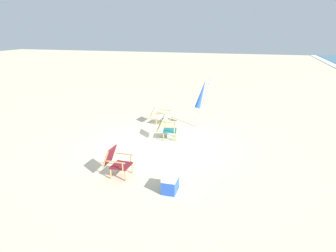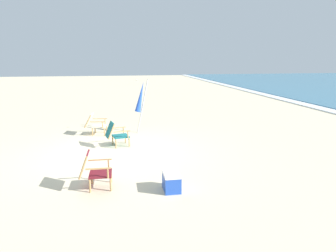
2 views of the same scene
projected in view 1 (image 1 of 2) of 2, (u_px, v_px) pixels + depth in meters
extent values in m
plane|color=beige|center=(158.00, 146.00, 10.34)|extent=(80.00, 80.00, 0.00)
cube|color=maroon|center=(121.00, 165.00, 8.14)|extent=(0.53, 0.49, 0.04)
cube|color=maroon|center=(110.00, 156.00, 8.16)|extent=(0.50, 0.22, 0.50)
cylinder|color=tan|center=(132.00, 168.00, 8.35)|extent=(0.04, 0.04, 0.32)
cylinder|color=tan|center=(125.00, 176.00, 7.92)|extent=(0.04, 0.04, 0.32)
cylinder|color=tan|center=(118.00, 166.00, 8.47)|extent=(0.04, 0.04, 0.32)
cylinder|color=tan|center=(111.00, 173.00, 8.04)|extent=(0.04, 0.04, 0.32)
cube|color=tan|center=(125.00, 154.00, 8.34)|extent=(0.04, 0.53, 0.02)
cylinder|color=tan|center=(131.00, 158.00, 8.32)|extent=(0.04, 0.04, 0.22)
cube|color=tan|center=(116.00, 162.00, 7.83)|extent=(0.04, 0.53, 0.02)
cylinder|color=tan|center=(123.00, 167.00, 7.81)|extent=(0.04, 0.04, 0.22)
cylinder|color=tan|center=(114.00, 152.00, 8.39)|extent=(0.04, 0.22, 0.50)
cylinder|color=tan|center=(105.00, 160.00, 7.93)|extent=(0.04, 0.22, 0.50)
cube|color=#196066|center=(170.00, 131.00, 10.91)|extent=(0.61, 0.58, 0.04)
cube|color=#196066|center=(160.00, 124.00, 10.85)|extent=(0.53, 0.34, 0.49)
cylinder|color=tan|center=(176.00, 133.00, 11.17)|extent=(0.04, 0.04, 0.32)
cylinder|color=tan|center=(176.00, 137.00, 10.73)|extent=(0.04, 0.04, 0.32)
cylinder|color=tan|center=(164.00, 132.00, 11.19)|extent=(0.04, 0.04, 0.32)
cylinder|color=tan|center=(164.00, 137.00, 10.75)|extent=(0.04, 0.04, 0.32)
cube|color=tan|center=(170.00, 122.00, 11.11)|extent=(0.15, 0.52, 0.02)
cylinder|color=tan|center=(175.00, 125.00, 11.13)|extent=(0.04, 0.04, 0.22)
cube|color=tan|center=(169.00, 127.00, 10.58)|extent=(0.15, 0.52, 0.02)
cylinder|color=tan|center=(174.00, 130.00, 10.60)|extent=(0.04, 0.04, 0.22)
cylinder|color=tan|center=(161.00, 122.00, 11.09)|extent=(0.09, 0.25, 0.49)
cylinder|color=tan|center=(160.00, 126.00, 10.61)|extent=(0.09, 0.25, 0.49)
cube|color=beige|center=(163.00, 117.00, 12.57)|extent=(0.58, 0.54, 0.04)
cube|color=beige|center=(155.00, 111.00, 12.64)|extent=(0.53, 0.34, 0.47)
cylinder|color=tan|center=(170.00, 120.00, 12.75)|extent=(0.04, 0.04, 0.32)
cylinder|color=tan|center=(165.00, 123.00, 12.34)|extent=(0.04, 0.04, 0.32)
cylinder|color=tan|center=(161.00, 119.00, 12.91)|extent=(0.04, 0.04, 0.32)
cylinder|color=tan|center=(156.00, 121.00, 12.50)|extent=(0.04, 0.04, 0.32)
cube|color=tan|center=(165.00, 110.00, 12.76)|extent=(0.11, 0.53, 0.02)
cylinder|color=tan|center=(169.00, 113.00, 12.72)|extent=(0.04, 0.04, 0.22)
cube|color=tan|center=(160.00, 114.00, 12.27)|extent=(0.11, 0.53, 0.02)
cylinder|color=tan|center=(164.00, 117.00, 12.23)|extent=(0.04, 0.04, 0.22)
cylinder|color=tan|center=(158.00, 109.00, 12.86)|extent=(0.08, 0.29, 0.48)
cylinder|color=tan|center=(152.00, 112.00, 12.42)|extent=(0.08, 0.29, 0.48)
cylinder|color=#B7B2A8|center=(203.00, 102.00, 12.18)|extent=(0.51, 0.53, 2.01)
cone|color=blue|center=(201.00, 94.00, 12.03)|extent=(0.55, 0.56, 1.17)
sphere|color=#B7B2A8|center=(197.00, 78.00, 11.73)|extent=(0.06, 0.06, 0.06)
cube|color=blue|center=(170.00, 185.00, 7.42)|extent=(0.48, 0.34, 0.34)
cube|color=white|center=(170.00, 178.00, 7.36)|extent=(0.49, 0.35, 0.06)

